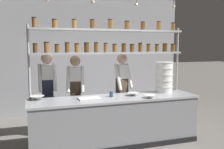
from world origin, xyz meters
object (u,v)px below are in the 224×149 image
(chef_right, at_px, (122,87))
(container_stack, at_px, (164,77))
(prep_bowl_center_front, at_px, (133,94))
(chef_center, at_px, (76,90))
(spice_shelf_unit, at_px, (110,44))
(serving_cup_front, at_px, (111,94))
(prep_bowl_near_left, at_px, (37,98))
(chef_left, at_px, (48,89))
(cutting_board, at_px, (89,99))
(prep_bowl_center_back, at_px, (150,97))

(chef_right, bearing_deg, container_stack, -41.98)
(prep_bowl_center_front, bearing_deg, chef_center, 147.04)
(spice_shelf_unit, xyz_separation_m, container_stack, (1.14, -0.14, -0.68))
(container_stack, height_order, serving_cup_front, container_stack)
(container_stack, height_order, prep_bowl_near_left, container_stack)
(chef_left, bearing_deg, chef_right, -7.76)
(prep_bowl_near_left, distance_m, prep_bowl_center_front, 1.81)
(spice_shelf_unit, relative_size, chef_right, 1.80)
(chef_right, height_order, prep_bowl_center_front, chef_right)
(chef_left, distance_m, chef_right, 1.56)
(cutting_board, distance_m, prep_bowl_center_back, 1.13)
(spice_shelf_unit, height_order, container_stack, spice_shelf_unit)
(spice_shelf_unit, xyz_separation_m, chef_left, (-1.20, 0.47, -0.90))
(container_stack, relative_size, prep_bowl_center_back, 2.97)
(chef_center, distance_m, chef_right, 0.99)
(chef_left, relative_size, prep_bowl_center_front, 7.88)
(prep_bowl_center_back, bearing_deg, chef_left, 149.17)
(chef_center, xyz_separation_m, serving_cup_front, (0.58, -0.62, -0.01))
(prep_bowl_center_front, relative_size, prep_bowl_center_back, 1.04)
(chef_right, xyz_separation_m, cutting_board, (-0.86, -0.59, -0.07))
(chef_center, xyz_separation_m, prep_bowl_center_back, (1.22, -0.96, -0.03))
(prep_bowl_near_left, height_order, serving_cup_front, serving_cup_front)
(chef_right, bearing_deg, chef_left, 156.52)
(container_stack, xyz_separation_m, prep_bowl_near_left, (-2.56, 0.05, -0.28))
(chef_left, xyz_separation_m, prep_bowl_near_left, (-0.22, -0.56, -0.06))
(prep_bowl_near_left, bearing_deg, prep_bowl_center_front, -6.44)
(cutting_board, bearing_deg, chef_center, 100.36)
(chef_center, bearing_deg, prep_bowl_center_back, -26.15)
(chef_right, distance_m, serving_cup_front, 0.65)
(chef_right, xyz_separation_m, container_stack, (0.79, -0.39, 0.24))
(spice_shelf_unit, height_order, prep_bowl_center_back, spice_shelf_unit)
(cutting_board, xyz_separation_m, serving_cup_front, (0.45, 0.09, 0.04))
(chef_left, xyz_separation_m, cutting_board, (0.69, -0.81, -0.09))
(spice_shelf_unit, distance_m, prep_bowl_center_back, 1.28)
(chef_center, distance_m, prep_bowl_center_front, 1.21)
(serving_cup_front, bearing_deg, prep_bowl_center_back, -27.99)
(spice_shelf_unit, distance_m, chef_center, 1.19)
(container_stack, height_order, prep_bowl_center_front, container_stack)
(chef_left, height_order, prep_bowl_center_back, chef_left)
(chef_center, relative_size, prep_bowl_near_left, 6.48)
(prep_bowl_center_front, distance_m, prep_bowl_center_back, 0.37)
(cutting_board, relative_size, serving_cup_front, 3.88)
(spice_shelf_unit, height_order, cutting_board, spice_shelf_unit)
(container_stack, bearing_deg, spice_shelf_unit, 172.82)
(chef_left, bearing_deg, prep_bowl_near_left, -111.51)
(chef_left, distance_m, serving_cup_front, 1.35)
(serving_cup_front, bearing_deg, prep_bowl_near_left, 173.07)
(chef_right, xyz_separation_m, prep_bowl_near_left, (-1.77, -0.34, -0.05))
(cutting_board, relative_size, prep_bowl_center_back, 1.86)
(chef_center, distance_m, cutting_board, 0.72)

